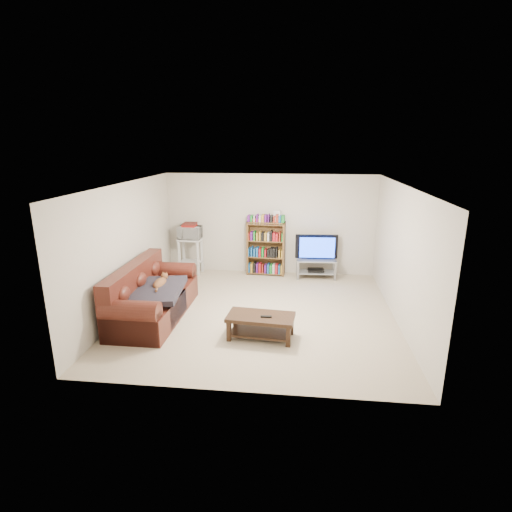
# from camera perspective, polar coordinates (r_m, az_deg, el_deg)

# --- Properties ---
(floor) EXTENTS (5.00, 5.00, 0.00)m
(floor) POSITION_cam_1_polar(r_m,az_deg,el_deg) (7.62, 0.42, -8.10)
(floor) COLOR #C8B495
(floor) RESTS_ON ground
(ceiling) EXTENTS (5.00, 5.00, 0.00)m
(ceiling) POSITION_cam_1_polar(r_m,az_deg,el_deg) (6.99, 0.45, 10.16)
(ceiling) COLOR white
(ceiling) RESTS_ON ground
(wall_back) EXTENTS (5.00, 0.00, 5.00)m
(wall_back) POSITION_cam_1_polar(r_m,az_deg,el_deg) (9.64, 1.99, 4.54)
(wall_back) COLOR beige
(wall_back) RESTS_ON ground
(wall_front) EXTENTS (5.00, 0.00, 5.00)m
(wall_front) POSITION_cam_1_polar(r_m,az_deg,el_deg) (4.87, -2.67, -7.10)
(wall_front) COLOR beige
(wall_front) RESTS_ON ground
(wall_left) EXTENTS (0.00, 5.00, 5.00)m
(wall_left) POSITION_cam_1_polar(r_m,az_deg,el_deg) (7.87, -17.99, 1.14)
(wall_left) COLOR beige
(wall_left) RESTS_ON ground
(wall_right) EXTENTS (0.00, 5.00, 5.00)m
(wall_right) POSITION_cam_1_polar(r_m,az_deg,el_deg) (7.39, 20.08, 0.03)
(wall_right) COLOR beige
(wall_right) RESTS_ON ground
(sofa) EXTENTS (1.02, 2.32, 0.99)m
(sofa) POSITION_cam_1_polar(r_m,az_deg,el_deg) (7.61, -14.93, -5.92)
(sofa) COLOR #491B13
(sofa) RESTS_ON floor
(blanket) EXTENTS (0.98, 1.22, 0.19)m
(blanket) POSITION_cam_1_polar(r_m,az_deg,el_deg) (7.32, -14.10, -4.80)
(blanket) COLOR #26222B
(blanket) RESTS_ON sofa
(cat) EXTENTS (0.26, 0.63, 0.19)m
(cat) POSITION_cam_1_polar(r_m,az_deg,el_deg) (7.48, -13.57, -3.81)
(cat) COLOR brown
(cat) RESTS_ON sofa
(coffee_table) EXTENTS (1.13, 0.64, 0.39)m
(coffee_table) POSITION_cam_1_polar(r_m,az_deg,el_deg) (6.60, 0.68, -9.43)
(coffee_table) COLOR black
(coffee_table) RESTS_ON floor
(remote) EXTENTS (0.18, 0.06, 0.02)m
(remote) POSITION_cam_1_polar(r_m,az_deg,el_deg) (6.49, 1.47, -8.64)
(remote) COLOR black
(remote) RESTS_ON coffee_table
(tv_stand) EXTENTS (0.94, 0.47, 0.46)m
(tv_stand) POSITION_cam_1_polar(r_m,az_deg,el_deg) (9.51, 8.57, -1.31)
(tv_stand) COLOR #999EA3
(tv_stand) RESTS_ON floor
(television) EXTENTS (1.00, 0.19, 0.57)m
(television) POSITION_cam_1_polar(r_m,az_deg,el_deg) (9.39, 8.68, 1.21)
(television) COLOR black
(television) RESTS_ON tv_stand
(dvd_player) EXTENTS (0.38, 0.28, 0.06)m
(dvd_player) POSITION_cam_1_polar(r_m,az_deg,el_deg) (9.55, 8.54, -2.02)
(dvd_player) COLOR black
(dvd_player) RESTS_ON tv_stand
(bookshelf) EXTENTS (0.92, 0.34, 1.31)m
(bookshelf) POSITION_cam_1_polar(r_m,az_deg,el_deg) (9.57, 1.43, 1.22)
(bookshelf) COLOR brown
(bookshelf) RESTS_ON floor
(shelf_clutter) EXTENTS (0.67, 0.22, 0.28)m
(shelf_clutter) POSITION_cam_1_polar(r_m,az_deg,el_deg) (9.41, 2.07, 5.57)
(shelf_clutter) COLOR silver
(shelf_clutter) RESTS_ON bookshelf
(microwave_stand) EXTENTS (0.56, 0.42, 0.87)m
(microwave_stand) POSITION_cam_1_polar(r_m,az_deg,el_deg) (9.81, -9.33, 0.68)
(microwave_stand) COLOR silver
(microwave_stand) RESTS_ON floor
(microwave) EXTENTS (0.55, 0.39, 0.30)m
(microwave) POSITION_cam_1_polar(r_m,az_deg,el_deg) (9.70, -9.45, 3.33)
(microwave) COLOR silver
(microwave) RESTS_ON microwave_stand
(game_boxes) EXTENTS (0.33, 0.29, 0.05)m
(game_boxes) POSITION_cam_1_polar(r_m,az_deg,el_deg) (9.66, -9.50, 4.33)
(game_boxes) COLOR maroon
(game_boxes) RESTS_ON microwave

